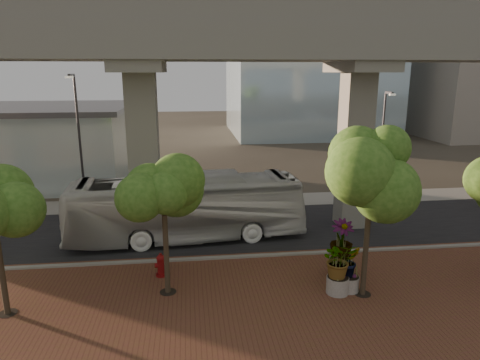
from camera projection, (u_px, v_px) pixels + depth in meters
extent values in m
plane|color=#363027|center=(257.00, 242.00, 23.35)|extent=(160.00, 160.00, 0.00)
cube|color=brown|center=(291.00, 325.00, 15.65)|extent=(70.00, 13.00, 0.06)
cube|color=black|center=(252.00, 229.00, 25.27)|extent=(90.00, 8.00, 0.04)
cube|color=gray|center=(263.00, 256.00, 21.41)|extent=(70.00, 0.25, 0.16)
cube|color=gray|center=(241.00, 201.00, 30.56)|extent=(90.00, 3.00, 0.06)
cube|color=gray|center=(258.00, 41.00, 21.15)|extent=(72.00, 2.40, 1.80)
cube|color=gray|center=(249.00, 45.00, 24.23)|extent=(72.00, 2.40, 1.80)
cube|color=gray|center=(262.00, 8.00, 19.74)|extent=(72.00, 0.12, 1.00)
cube|color=gray|center=(246.00, 21.00, 24.94)|extent=(72.00, 0.12, 1.00)
imported|color=silver|center=(187.00, 208.00, 23.38)|extent=(12.98, 3.92, 3.57)
cylinder|color=maroon|center=(161.00, 275.00, 19.37)|extent=(0.49, 0.49, 0.11)
cylinder|color=maroon|center=(161.00, 267.00, 19.27)|extent=(0.33, 0.33, 0.79)
sphere|color=maroon|center=(161.00, 258.00, 19.17)|extent=(0.38, 0.38, 0.38)
cylinder|color=maroon|center=(160.00, 255.00, 19.13)|extent=(0.11, 0.11, 0.14)
cylinder|color=maroon|center=(161.00, 265.00, 19.25)|extent=(0.54, 0.22, 0.22)
cylinder|color=gray|center=(337.00, 285.00, 17.79)|extent=(0.93, 0.93, 0.72)
imported|color=#2D5A18|center=(339.00, 260.00, 17.51)|extent=(2.06, 2.06, 1.55)
cylinder|color=#A4A294|center=(340.00, 267.00, 19.36)|extent=(1.00, 1.00, 0.78)
imported|color=#2D5A18|center=(342.00, 240.00, 19.04)|extent=(2.45, 2.45, 1.84)
cylinder|color=gray|center=(349.00, 283.00, 18.01)|extent=(0.82, 0.82, 0.64)
imported|color=#2D5A18|center=(351.00, 261.00, 17.76)|extent=(1.83, 1.83, 1.37)
cylinder|color=#493D29|center=(2.00, 275.00, 15.98)|extent=(0.22, 0.22, 3.17)
cylinder|color=black|center=(8.00, 313.00, 16.37)|extent=(0.70, 0.70, 0.01)
cylinder|color=#493D29|center=(166.00, 254.00, 17.52)|extent=(0.22, 0.22, 3.43)
cylinder|color=black|center=(168.00, 292.00, 17.94)|extent=(0.70, 0.70, 0.01)
cylinder|color=#493D29|center=(366.00, 248.00, 17.28)|extent=(0.22, 0.22, 4.15)
cylinder|color=black|center=(362.00, 294.00, 17.79)|extent=(0.70, 0.70, 0.01)
cylinder|color=#2C2C31|center=(80.00, 145.00, 27.54)|extent=(0.15, 0.15, 8.79)
cube|color=#2C2C31|center=(71.00, 75.00, 25.93)|extent=(0.16, 1.10, 0.16)
cube|color=silver|center=(69.00, 77.00, 25.43)|extent=(0.44, 0.22, 0.13)
cylinder|color=#2F2F34|center=(381.00, 149.00, 29.56)|extent=(0.13, 0.13, 7.65)
cube|color=#2F2F34|center=(389.00, 93.00, 28.16)|extent=(0.14, 0.96, 0.14)
cube|color=silver|center=(392.00, 95.00, 27.72)|extent=(0.38, 0.19, 0.11)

